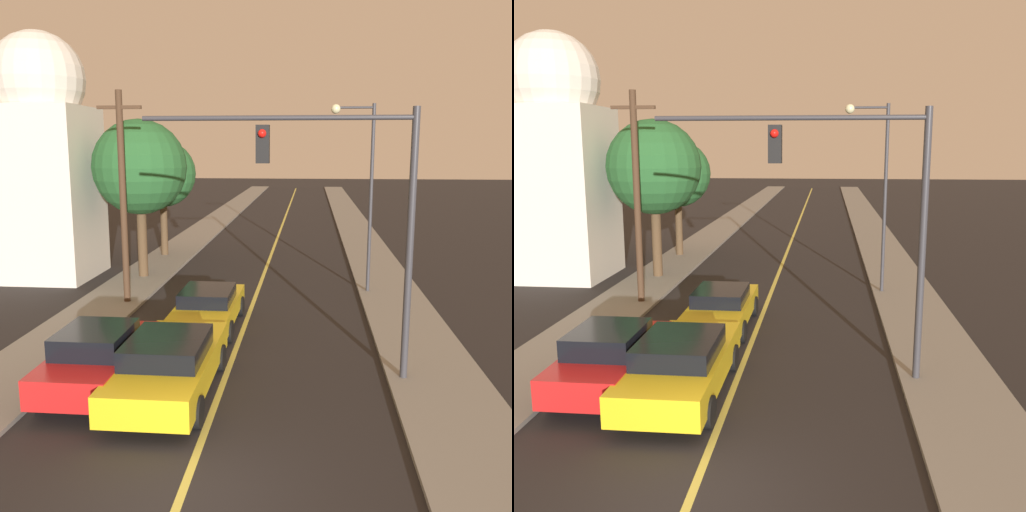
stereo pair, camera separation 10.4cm
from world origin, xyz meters
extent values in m
plane|color=black|center=(0.00, 0.00, 0.00)|extent=(200.00, 200.00, 0.00)
cube|color=black|center=(0.00, 36.00, 0.01)|extent=(8.18, 80.00, 0.01)
cube|color=#D1C14C|center=(0.00, 36.00, 0.01)|extent=(0.16, 76.00, 0.00)
cube|color=gray|center=(-5.34, 36.00, 0.06)|extent=(2.50, 80.00, 0.12)
cube|color=gray|center=(5.34, 36.00, 0.06)|extent=(2.50, 80.00, 0.12)
cube|color=gold|center=(-1.15, 4.08, 0.68)|extent=(1.99, 5.07, 0.67)
cube|color=black|center=(-1.15, 3.88, 1.25)|extent=(1.75, 2.28, 0.46)
cylinder|color=black|center=(-2.09, 5.65, 0.35)|extent=(0.22, 0.69, 0.69)
cylinder|color=black|center=(-0.20, 5.65, 0.35)|extent=(0.22, 0.69, 0.69)
cylinder|color=black|center=(-2.09, 2.51, 0.35)|extent=(0.22, 0.69, 0.69)
cylinder|color=black|center=(-0.20, 2.51, 0.35)|extent=(0.22, 0.69, 0.69)
cube|color=gold|center=(-1.15, 9.25, 0.63)|extent=(1.81, 4.54, 0.57)
cube|color=black|center=(-1.15, 9.07, 1.13)|extent=(1.60, 2.04, 0.43)
cylinder|color=black|center=(-2.01, 10.66, 0.34)|extent=(0.22, 0.68, 0.68)
cylinder|color=black|center=(-0.28, 10.66, 0.34)|extent=(0.22, 0.68, 0.68)
cylinder|color=black|center=(-2.01, 7.84, 0.34)|extent=(0.22, 0.68, 0.68)
cylinder|color=black|center=(-0.28, 7.84, 0.34)|extent=(0.22, 0.68, 0.68)
cube|color=red|center=(-2.94, 4.27, 0.71)|extent=(1.80, 4.32, 0.68)
cube|color=black|center=(-2.94, 4.10, 1.31)|extent=(1.59, 1.94, 0.52)
cylinder|color=black|center=(-3.80, 5.61, 0.37)|extent=(0.22, 0.75, 0.75)
cylinder|color=black|center=(-2.09, 5.61, 0.37)|extent=(0.22, 0.75, 0.75)
cylinder|color=black|center=(-3.80, 2.93, 0.37)|extent=(0.22, 0.75, 0.75)
cylinder|color=black|center=(-2.09, 2.93, 0.37)|extent=(0.22, 0.75, 0.75)
cylinder|color=#333338|center=(4.49, 5.37, 3.42)|extent=(0.18, 0.18, 6.61)
cylinder|color=#333338|center=(1.26, 5.37, 6.48)|extent=(6.47, 0.12, 0.12)
cube|color=black|center=(0.93, 5.37, 5.87)|extent=(0.32, 0.28, 0.90)
sphere|color=red|center=(0.93, 5.19, 6.11)|extent=(0.20, 0.20, 0.20)
cylinder|color=#333338|center=(4.44, 14.18, 3.78)|extent=(0.14, 0.14, 7.32)
cylinder|color=#333338|center=(3.72, 14.18, 7.29)|extent=(1.45, 0.09, 0.09)
sphere|color=beige|center=(2.99, 14.18, 7.24)|extent=(0.36, 0.36, 0.36)
cylinder|color=#422D1E|center=(-4.69, 11.72, 3.95)|extent=(0.24, 0.24, 7.66)
cube|color=#422D1E|center=(-4.69, 11.72, 7.18)|extent=(1.60, 0.12, 0.12)
cylinder|color=#4C3823|center=(-5.68, 21.17, 1.67)|extent=(0.38, 0.38, 3.09)
sphere|color=#235628|center=(-5.68, 21.17, 4.44)|extent=(3.50, 3.50, 3.50)
cylinder|color=#4C3823|center=(-5.33, 16.01, 1.82)|extent=(0.42, 0.42, 3.40)
sphere|color=#235628|center=(-5.33, 16.01, 4.95)|extent=(4.11, 4.11, 4.11)
cube|color=beige|center=(-9.66, 15.99, 3.77)|extent=(4.15, 4.15, 7.54)
sphere|color=beige|center=(-9.66, 15.99, 8.65)|extent=(4.04, 4.04, 4.04)
camera|label=1|loc=(2.09, -8.41, 5.79)|focal=40.00mm
camera|label=2|loc=(2.19, -8.40, 5.79)|focal=40.00mm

